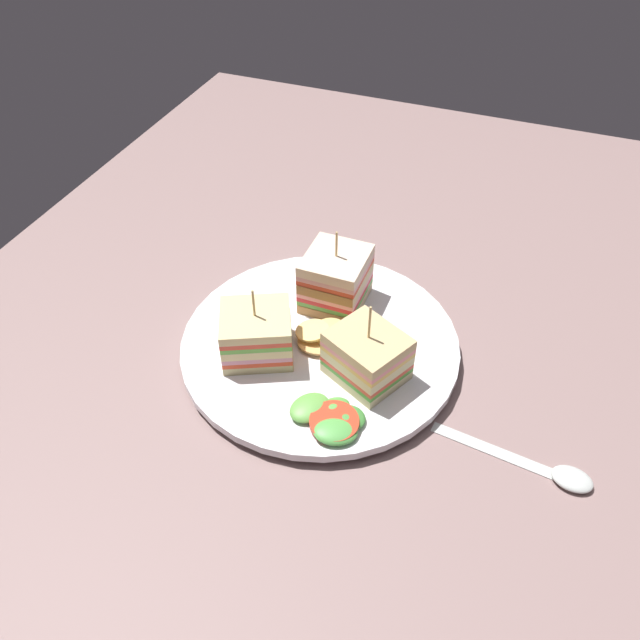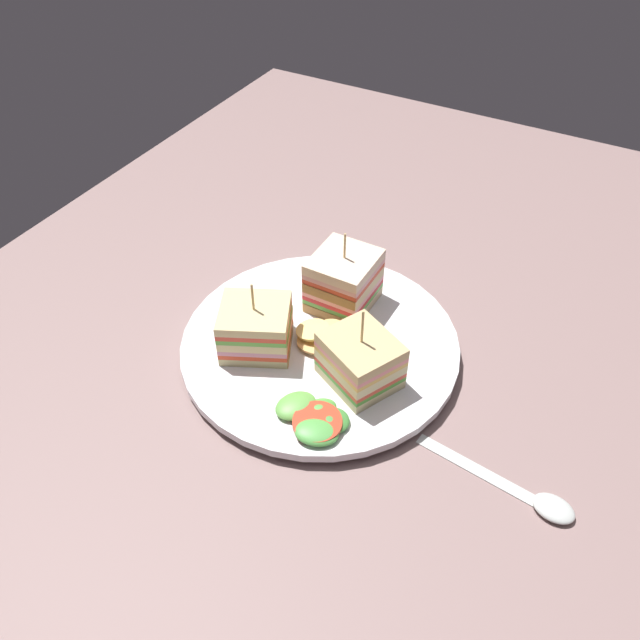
% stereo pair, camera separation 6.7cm
% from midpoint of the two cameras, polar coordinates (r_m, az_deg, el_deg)
% --- Properties ---
extents(ground_plane, '(1.26, 0.90, 0.02)m').
position_cam_midpoint_polar(ground_plane, '(0.71, 2.70, -3.45)').
color(ground_plane, gray).
extents(plate, '(0.30, 0.30, 0.02)m').
position_cam_midpoint_polar(plate, '(0.69, 2.76, -2.35)').
color(plate, white).
rests_on(plate, ground_plane).
extents(sandwich_wedge_0, '(0.09, 0.09, 0.08)m').
position_cam_midpoint_polar(sandwich_wedge_0, '(0.66, -2.82, -0.83)').
color(sandwich_wedge_0, '#D1BE84').
rests_on(sandwich_wedge_0, plate).
extents(sandwich_wedge_1, '(0.09, 0.09, 0.09)m').
position_cam_midpoint_polar(sandwich_wedge_1, '(0.64, 6.56, -3.70)').
color(sandwich_wedge_1, beige).
rests_on(sandwich_wedge_1, plate).
extents(sandwich_wedge_2, '(0.07, 0.07, 0.09)m').
position_cam_midpoint_polar(sandwich_wedge_2, '(0.71, 4.76, 3.34)').
color(sandwich_wedge_2, beige).
rests_on(sandwich_wedge_2, plate).
extents(chip_pile, '(0.07, 0.07, 0.02)m').
position_cam_midpoint_polar(chip_pile, '(0.68, 2.86, -1.54)').
color(chip_pile, '#DDAE6A').
rests_on(chip_pile, plate).
extents(salad_garnish, '(0.07, 0.08, 0.02)m').
position_cam_midpoint_polar(salad_garnish, '(0.61, 2.67, -8.82)').
color(salad_garnish, '#54A243').
rests_on(salad_garnish, plate).
extents(spoon, '(0.04, 0.15, 0.01)m').
position_cam_midpoint_polar(spoon, '(0.62, 21.24, -14.56)').
color(spoon, silver).
rests_on(spoon, ground_plane).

